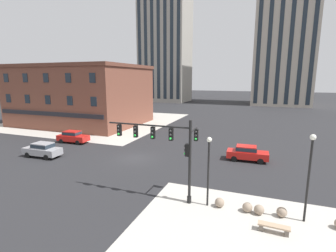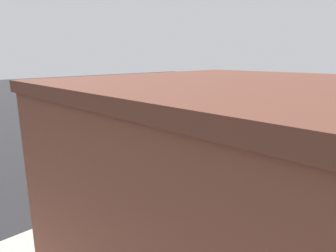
{
  "view_description": "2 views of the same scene",
  "coord_description": "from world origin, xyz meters",
  "px_view_note": "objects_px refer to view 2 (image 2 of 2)",
  "views": [
    {
      "loc": [
        13.26,
        -24.41,
        9.03
      ],
      "look_at": [
        2.96,
        2.86,
        3.45
      ],
      "focal_mm": 26.86,
      "sensor_mm": 36.0,
      "label": 1
    },
    {
      "loc": [
        -25.14,
        30.31,
        12.62
      ],
      "look_at": [
        -1.25,
        6.56,
        4.64
      ],
      "focal_mm": 31.28,
      "sensor_mm": 36.0,
      "label": 2
    }
  ],
  "objects_px": {
    "bollard_sphere_curb_e": "(151,119)",
    "street_lamp_corner_near": "(180,111)",
    "traffic_signal_main": "(193,107)",
    "pedestrian_near_bench": "(159,114)",
    "bollard_sphere_curb_b": "(169,124)",
    "bollard_sphere_curb_c": "(167,123)",
    "bollard_sphere_curb_a": "(176,125)",
    "bench_near_signal": "(170,121)",
    "car_main_northbound_far": "(276,154)",
    "car_main_southbound_far": "(122,132)",
    "pedestrian_walking_east": "(148,115)",
    "car_main_southbound_near": "(260,171)",
    "street_lamp_corner_far": "(133,102)",
    "pedestrian_at_curb": "(169,114)",
    "bollard_sphere_curb_d": "(161,122)",
    "street_lamp_mid_sidewalk": "(156,105)"
  },
  "relations": [
    {
      "from": "pedestrian_walking_east",
      "to": "street_lamp_corner_near",
      "type": "xyz_separation_m",
      "value": [
        -9.36,
        0.36,
        2.24
      ]
    },
    {
      "from": "bollard_sphere_curb_e",
      "to": "street_lamp_corner_near",
      "type": "xyz_separation_m",
      "value": [
        -8.16,
        0.01,
        2.87
      ]
    },
    {
      "from": "car_main_northbound_far",
      "to": "car_main_southbound_far",
      "type": "bearing_deg",
      "value": 17.39
    },
    {
      "from": "bollard_sphere_curb_c",
      "to": "street_lamp_corner_far",
      "type": "relative_size",
      "value": 0.13
    },
    {
      "from": "bench_near_signal",
      "to": "car_main_southbound_far",
      "type": "height_order",
      "value": "car_main_southbound_far"
    },
    {
      "from": "street_lamp_corner_far",
      "to": "pedestrian_near_bench",
      "type": "bearing_deg",
      "value": -137.15
    },
    {
      "from": "traffic_signal_main",
      "to": "car_main_northbound_far",
      "type": "relative_size",
      "value": 1.51
    },
    {
      "from": "car_main_southbound_far",
      "to": "car_main_southbound_near",
      "type": "bearing_deg",
      "value": -178.83
    },
    {
      "from": "pedestrian_near_bench",
      "to": "car_main_southbound_near",
      "type": "relative_size",
      "value": 0.34
    },
    {
      "from": "car_main_northbound_far",
      "to": "bench_near_signal",
      "type": "bearing_deg",
      "value": -14.31
    },
    {
      "from": "bollard_sphere_curb_d",
      "to": "bollard_sphere_curb_e",
      "type": "relative_size",
      "value": 1.0
    },
    {
      "from": "bollard_sphere_curb_b",
      "to": "bollard_sphere_curb_c",
      "type": "distance_m",
      "value": 0.76
    },
    {
      "from": "bollard_sphere_curb_b",
      "to": "bollard_sphere_curb_a",
      "type": "bearing_deg",
      "value": 179.81
    },
    {
      "from": "bollard_sphere_curb_d",
      "to": "bollard_sphere_curb_e",
      "type": "xyz_separation_m",
      "value": [
        3.25,
        -0.25,
        0.0
      ]
    },
    {
      "from": "bollard_sphere_curb_a",
      "to": "bollard_sphere_curb_b",
      "type": "distance_m",
      "value": 1.89
    },
    {
      "from": "bollard_sphere_curb_e",
      "to": "pedestrian_walking_east",
      "type": "relative_size",
      "value": 0.4
    },
    {
      "from": "bollard_sphere_curb_b",
      "to": "bench_near_signal",
      "type": "relative_size",
      "value": 0.36
    },
    {
      "from": "bollard_sphere_curb_a",
      "to": "bollard_sphere_curb_c",
      "type": "distance_m",
      "value": 2.64
    },
    {
      "from": "bollard_sphere_curb_e",
      "to": "bench_near_signal",
      "type": "relative_size",
      "value": 0.36
    },
    {
      "from": "street_lamp_corner_near",
      "to": "car_main_northbound_far",
      "type": "xyz_separation_m",
      "value": [
        -20.28,
        4.46,
        -2.28
      ]
    },
    {
      "from": "bollard_sphere_curb_b",
      "to": "car_main_southbound_near",
      "type": "xyz_separation_m",
      "value": [
        -24.33,
        10.88,
        0.58
      ]
    },
    {
      "from": "pedestrian_near_bench",
      "to": "car_main_southbound_near",
      "type": "bearing_deg",
      "value": 155.02
    },
    {
      "from": "traffic_signal_main",
      "to": "pedestrian_near_bench",
      "type": "distance_m",
      "value": 13.27
    },
    {
      "from": "pedestrian_near_bench",
      "to": "bollard_sphere_curb_e",
      "type": "bearing_deg",
      "value": 108.91
    },
    {
      "from": "pedestrian_walking_east",
      "to": "bench_near_signal",
      "type": "bearing_deg",
      "value": -163.71
    },
    {
      "from": "bollard_sphere_curb_b",
      "to": "street_lamp_mid_sidewalk",
      "type": "bearing_deg",
      "value": 1.26
    },
    {
      "from": "bollard_sphere_curb_c",
      "to": "pedestrian_walking_east",
      "type": "bearing_deg",
      "value": -3.79
    },
    {
      "from": "traffic_signal_main",
      "to": "bollard_sphere_curb_c",
      "type": "distance_m",
      "value": 7.58
    },
    {
      "from": "pedestrian_at_curb",
      "to": "bollard_sphere_curb_a",
      "type": "bearing_deg",
      "value": 145.16
    },
    {
      "from": "car_main_northbound_far",
      "to": "car_main_southbound_near",
      "type": "bearing_deg",
      "value": 101.35
    },
    {
      "from": "bollard_sphere_curb_a",
      "to": "bollard_sphere_curb_b",
      "type": "height_order",
      "value": "same"
    },
    {
      "from": "street_lamp_mid_sidewalk",
      "to": "car_main_northbound_far",
      "type": "xyz_separation_m",
      "value": [
        -26.5,
        4.31,
        -2.64
      ]
    },
    {
      "from": "bollard_sphere_curb_e",
      "to": "street_lamp_corner_near",
      "type": "height_order",
      "value": "street_lamp_corner_near"
    },
    {
      "from": "street_lamp_corner_far",
      "to": "car_main_northbound_far",
      "type": "relative_size",
      "value": 1.16
    },
    {
      "from": "pedestrian_near_bench",
      "to": "car_main_southbound_far",
      "type": "bearing_deg",
      "value": 116.23
    },
    {
      "from": "pedestrian_at_curb",
      "to": "street_lamp_corner_far",
      "type": "relative_size",
      "value": 0.33
    },
    {
      "from": "bench_near_signal",
      "to": "street_lamp_corner_far",
      "type": "height_order",
      "value": "street_lamp_corner_far"
    },
    {
      "from": "pedestrian_at_curb",
      "to": "street_lamp_mid_sidewalk",
      "type": "xyz_separation_m",
      "value": [
        -1.0,
        4.5,
        2.58
      ]
    },
    {
      "from": "bollard_sphere_curb_d",
      "to": "car_main_southbound_near",
      "type": "height_order",
      "value": "car_main_southbound_near"
    },
    {
      "from": "bollard_sphere_curb_c",
      "to": "car_main_southbound_near",
      "type": "height_order",
      "value": "car_main_southbound_near"
    },
    {
      "from": "bollard_sphere_curb_b",
      "to": "street_lamp_corner_near",
      "type": "height_order",
      "value": "street_lamp_corner_near"
    },
    {
      "from": "bollard_sphere_curb_b",
      "to": "car_main_northbound_far",
      "type": "bearing_deg",
      "value": 169.22
    },
    {
      "from": "pedestrian_near_bench",
      "to": "car_main_southbound_far",
      "type": "distance_m",
      "value": 16.59
    },
    {
      "from": "bollard_sphere_curb_a",
      "to": "traffic_signal_main",
      "type": "bearing_deg",
      "value": -179.72
    },
    {
      "from": "bollard_sphere_curb_a",
      "to": "bollard_sphere_curb_e",
      "type": "height_order",
      "value": "same"
    },
    {
      "from": "bollard_sphere_curb_e",
      "to": "bollard_sphere_curb_c",
      "type": "bearing_deg",
      "value": 179.52
    },
    {
      "from": "bench_near_signal",
      "to": "street_lamp_corner_far",
      "type": "relative_size",
      "value": 0.35
    },
    {
      "from": "bench_near_signal",
      "to": "pedestrian_near_bench",
      "type": "height_order",
      "value": "pedestrian_near_bench"
    },
    {
      "from": "bollard_sphere_curb_b",
      "to": "car_main_northbound_far",
      "type": "height_order",
      "value": "car_main_northbound_far"
    },
    {
      "from": "pedestrian_at_curb",
      "to": "street_lamp_corner_far",
      "type": "distance_m",
      "value": 8.07
    }
  ]
}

